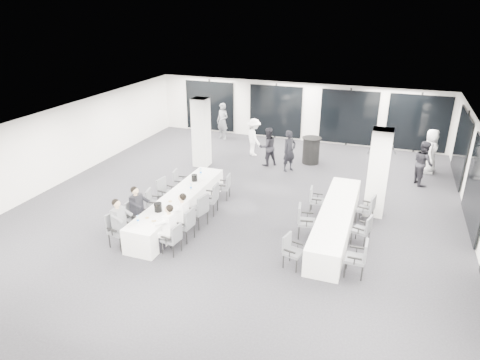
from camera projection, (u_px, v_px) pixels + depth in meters
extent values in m
cube|color=black|center=(239.00, 207.00, 14.19)|extent=(14.00, 16.00, 0.02)
cube|color=silver|center=(239.00, 125.00, 13.10)|extent=(14.00, 16.00, 0.02)
cube|color=silver|center=(62.00, 145.00, 15.84)|extent=(0.02, 16.00, 2.80)
cube|color=silver|center=(296.00, 112.00, 20.60)|extent=(14.00, 0.02, 2.80)
cube|color=silver|center=(65.00, 339.00, 6.69)|extent=(14.00, 0.02, 2.80)
cube|color=black|center=(295.00, 113.00, 20.56)|extent=(13.60, 0.06, 2.50)
cube|color=black|center=(476.00, 187.00, 12.36)|extent=(0.06, 14.00, 2.50)
cube|color=silver|center=(201.00, 133.00, 17.30)|extent=(0.60, 0.60, 2.80)
cube|color=silver|center=(378.00, 173.00, 13.19)|extent=(0.60, 0.60, 2.80)
cube|color=silver|center=(180.00, 206.00, 13.37)|extent=(0.90, 5.00, 0.75)
cube|color=silver|center=(336.00, 221.00, 12.46)|extent=(0.90, 5.00, 0.75)
cylinder|color=black|center=(311.00, 151.00, 17.85)|extent=(0.70, 0.70, 1.10)
cylinder|color=black|center=(312.00, 138.00, 17.64)|extent=(0.80, 0.80, 0.02)
cube|color=#4A4D51|center=(119.00, 231.00, 11.73)|extent=(0.56, 0.58, 0.08)
cube|color=#4A4D51|center=(112.00, 220.00, 11.73)|extent=(0.15, 0.48, 0.48)
cylinder|color=black|center=(120.00, 234.00, 12.09)|extent=(0.04, 0.04, 0.42)
cylinder|color=black|center=(109.00, 241.00, 11.76)|extent=(0.04, 0.04, 0.42)
cylinder|color=black|center=(131.00, 238.00, 11.89)|extent=(0.04, 0.04, 0.42)
cylinder|color=black|center=(120.00, 245.00, 11.56)|extent=(0.04, 0.04, 0.42)
cube|color=black|center=(126.00, 222.00, 11.87)|extent=(0.35, 0.11, 0.04)
cube|color=black|center=(112.00, 230.00, 11.45)|extent=(0.35, 0.11, 0.04)
cube|color=#4A4D51|center=(137.00, 218.00, 12.51)|extent=(0.46, 0.48, 0.08)
cube|color=#4A4D51|center=(130.00, 208.00, 12.47)|extent=(0.06, 0.46, 0.46)
cylinder|color=black|center=(136.00, 221.00, 12.84)|extent=(0.04, 0.04, 0.41)
cylinder|color=black|center=(128.00, 227.00, 12.49)|extent=(0.04, 0.04, 0.41)
cylinder|color=black|center=(148.00, 223.00, 12.71)|extent=(0.04, 0.04, 0.41)
cylinder|color=black|center=(140.00, 229.00, 12.36)|extent=(0.04, 0.04, 0.41)
cube|color=black|center=(141.00, 209.00, 12.66)|extent=(0.34, 0.04, 0.04)
cube|color=black|center=(132.00, 216.00, 12.22)|extent=(0.34, 0.04, 0.04)
cube|color=#4A4D51|center=(155.00, 204.00, 13.42)|extent=(0.52, 0.53, 0.08)
cube|color=#4A4D51|center=(148.00, 196.00, 13.35)|extent=(0.15, 0.43, 0.43)
cylinder|color=black|center=(152.00, 207.00, 13.70)|extent=(0.03, 0.03, 0.39)
cylinder|color=black|center=(148.00, 213.00, 13.36)|extent=(0.03, 0.03, 0.39)
cylinder|color=black|center=(164.00, 208.00, 13.66)|extent=(0.03, 0.03, 0.39)
cylinder|color=black|center=(160.00, 213.00, 13.31)|extent=(0.03, 0.03, 0.39)
cube|color=black|center=(157.00, 196.00, 13.57)|extent=(0.32, 0.10, 0.04)
cube|color=black|center=(153.00, 203.00, 13.14)|extent=(0.32, 0.10, 0.04)
cube|color=#4A4D51|center=(167.00, 194.00, 14.06)|extent=(0.53, 0.55, 0.08)
cube|color=#4A4D51|center=(161.00, 185.00, 14.06)|extent=(0.13, 0.46, 0.46)
cylinder|color=black|center=(167.00, 197.00, 14.41)|extent=(0.04, 0.04, 0.41)
cylinder|color=black|center=(159.00, 201.00, 14.09)|extent=(0.04, 0.04, 0.41)
cylinder|color=black|center=(176.00, 199.00, 14.23)|extent=(0.04, 0.04, 0.41)
cylinder|color=black|center=(169.00, 204.00, 13.91)|extent=(0.04, 0.04, 0.41)
cube|color=black|center=(171.00, 186.00, 14.20)|extent=(0.34, 0.09, 0.04)
cube|color=black|center=(162.00, 192.00, 13.80)|extent=(0.34, 0.09, 0.04)
cube|color=#4A4D51|center=(181.00, 183.00, 14.95)|extent=(0.50, 0.52, 0.08)
cube|color=#4A4D51|center=(175.00, 176.00, 14.89)|extent=(0.13, 0.44, 0.43)
cylinder|color=black|center=(178.00, 187.00, 15.24)|extent=(0.03, 0.03, 0.39)
cylinder|color=black|center=(175.00, 191.00, 14.90)|extent=(0.03, 0.03, 0.39)
cylinder|color=black|center=(188.00, 187.00, 15.18)|extent=(0.03, 0.03, 0.39)
cylinder|color=black|center=(185.00, 192.00, 14.84)|extent=(0.03, 0.03, 0.39)
cube|color=black|center=(183.00, 176.00, 15.10)|extent=(0.32, 0.09, 0.04)
cube|color=black|center=(179.00, 182.00, 14.68)|extent=(0.32, 0.09, 0.04)
cube|color=#4A4D51|center=(171.00, 239.00, 11.43)|extent=(0.48, 0.49, 0.07)
cube|color=#4A4D51|center=(177.00, 233.00, 11.25)|extent=(0.11, 0.43, 0.42)
cylinder|color=black|center=(173.00, 251.00, 11.29)|extent=(0.03, 0.03, 0.38)
cylinder|color=black|center=(181.00, 245.00, 11.59)|extent=(0.03, 0.03, 0.38)
cylinder|color=black|center=(162.00, 248.00, 11.45)|extent=(0.03, 0.03, 0.38)
cylinder|color=black|center=(170.00, 242.00, 11.75)|extent=(0.03, 0.03, 0.38)
cube|color=black|center=(166.00, 238.00, 11.18)|extent=(0.31, 0.08, 0.04)
cube|color=black|center=(176.00, 230.00, 11.56)|extent=(0.31, 0.08, 0.04)
cube|color=#4A4D51|center=(184.00, 225.00, 12.07)|extent=(0.52, 0.54, 0.08)
cube|color=#4A4D51|center=(190.00, 218.00, 11.87)|extent=(0.11, 0.48, 0.47)
cylinder|color=black|center=(187.00, 238.00, 11.91)|extent=(0.04, 0.04, 0.42)
cylinder|color=black|center=(194.00, 231.00, 12.25)|extent=(0.04, 0.04, 0.42)
cylinder|color=black|center=(174.00, 234.00, 12.08)|extent=(0.04, 0.04, 0.42)
cylinder|color=black|center=(182.00, 228.00, 12.42)|extent=(0.04, 0.04, 0.42)
cube|color=black|center=(179.00, 223.00, 11.79)|extent=(0.35, 0.08, 0.04)
cube|color=black|center=(188.00, 216.00, 12.21)|extent=(0.35, 0.08, 0.04)
cube|color=#4A4D51|center=(197.00, 211.00, 12.82)|extent=(0.61, 0.63, 0.09)
cube|color=#4A4D51|center=(203.00, 204.00, 12.58)|extent=(0.18, 0.50, 0.50)
cylinder|color=black|center=(199.00, 224.00, 12.64)|extent=(0.04, 0.04, 0.45)
cylinder|color=black|center=(208.00, 218.00, 12.98)|extent=(0.04, 0.04, 0.45)
cylinder|color=black|center=(187.00, 220.00, 12.86)|extent=(0.04, 0.04, 0.45)
cylinder|color=black|center=(196.00, 214.00, 13.20)|extent=(0.04, 0.04, 0.45)
cube|color=black|center=(191.00, 209.00, 12.53)|extent=(0.37, 0.13, 0.04)
cube|color=black|center=(202.00, 202.00, 12.96)|extent=(0.37, 0.13, 0.04)
cube|color=#4A4D51|center=(209.00, 199.00, 13.59)|extent=(0.53, 0.55, 0.08)
cube|color=#4A4D51|center=(216.00, 192.00, 13.43)|extent=(0.11, 0.49, 0.49)
cylinder|color=black|center=(214.00, 210.00, 13.46)|extent=(0.04, 0.04, 0.43)
cylinder|color=black|center=(218.00, 205.00, 13.83)|extent=(0.04, 0.04, 0.43)
cylinder|color=black|center=(201.00, 209.00, 13.55)|extent=(0.04, 0.04, 0.43)
cylinder|color=black|center=(205.00, 203.00, 13.93)|extent=(0.04, 0.04, 0.43)
cube|color=black|center=(206.00, 198.00, 13.29)|extent=(0.36, 0.08, 0.04)
cube|color=black|center=(211.00, 191.00, 13.76)|extent=(0.36, 0.08, 0.04)
cube|color=#4A4D51|center=(223.00, 187.00, 14.63)|extent=(0.48, 0.50, 0.07)
cube|color=#4A4D51|center=(229.00, 181.00, 14.50)|extent=(0.11, 0.43, 0.43)
cylinder|color=black|center=(227.00, 196.00, 14.52)|extent=(0.03, 0.03, 0.38)
cylinder|color=black|center=(229.00, 192.00, 14.85)|extent=(0.03, 0.03, 0.38)
cylinder|color=black|center=(216.00, 195.00, 14.59)|extent=(0.03, 0.03, 0.38)
cylinder|color=black|center=(219.00, 191.00, 14.93)|extent=(0.03, 0.03, 0.38)
cube|color=black|center=(221.00, 186.00, 14.36)|extent=(0.32, 0.08, 0.04)
cube|color=black|center=(224.00, 180.00, 14.78)|extent=(0.32, 0.08, 0.04)
cube|color=#4A4D51|center=(294.00, 253.00, 10.81)|extent=(0.52, 0.53, 0.07)
cube|color=#4A4D51|center=(287.00, 242.00, 10.82)|extent=(0.15, 0.43, 0.43)
cylinder|color=black|center=(290.00, 255.00, 11.14)|extent=(0.03, 0.03, 0.38)
cylinder|color=black|center=(283.00, 261.00, 10.85)|extent=(0.03, 0.03, 0.38)
cylinder|color=black|center=(303.00, 259.00, 10.95)|extent=(0.03, 0.03, 0.38)
cylinder|color=black|center=(296.00, 266.00, 10.66)|extent=(0.03, 0.03, 0.38)
cube|color=black|center=(298.00, 243.00, 10.93)|extent=(0.32, 0.11, 0.04)
cube|color=black|center=(290.00, 251.00, 10.57)|extent=(0.32, 0.11, 0.04)
cube|color=#4A4D51|center=(307.00, 222.00, 12.21)|extent=(0.55, 0.56, 0.08)
cube|color=#4A4D51|center=(299.00, 213.00, 12.14)|extent=(0.14, 0.48, 0.47)
cylinder|color=black|center=(299.00, 226.00, 12.53)|extent=(0.04, 0.04, 0.42)
cylinder|color=black|center=(299.00, 233.00, 12.15)|extent=(0.04, 0.04, 0.42)
cylinder|color=black|center=(314.00, 227.00, 12.46)|extent=(0.04, 0.04, 0.42)
cylinder|color=black|center=(313.00, 234.00, 12.08)|extent=(0.04, 0.04, 0.42)
cube|color=black|center=(307.00, 213.00, 12.38)|extent=(0.35, 0.10, 0.04)
cube|color=black|center=(307.00, 221.00, 11.91)|extent=(0.35, 0.10, 0.04)
cube|color=#4A4D51|center=(317.00, 201.00, 13.63)|extent=(0.45, 0.47, 0.07)
cube|color=#4A4D51|center=(311.00, 193.00, 13.59)|extent=(0.09, 0.42, 0.42)
cylinder|color=black|center=(311.00, 204.00, 13.92)|extent=(0.03, 0.03, 0.37)
cylinder|color=black|center=(310.00, 209.00, 13.60)|extent=(0.03, 0.03, 0.37)
cylinder|color=black|center=(323.00, 206.00, 13.84)|extent=(0.03, 0.03, 0.37)
cylinder|color=black|center=(322.00, 211.00, 13.51)|extent=(0.03, 0.03, 0.37)
cube|color=black|center=(318.00, 194.00, 13.78)|extent=(0.31, 0.06, 0.04)
cube|color=black|center=(317.00, 200.00, 13.37)|extent=(0.31, 0.06, 0.04)
cube|color=#4A4D51|center=(355.00, 259.00, 10.48)|extent=(0.47, 0.49, 0.08)
cube|color=#4A4D51|center=(366.00, 251.00, 10.30)|extent=(0.07, 0.47, 0.47)
cylinder|color=black|center=(362.00, 274.00, 10.33)|extent=(0.04, 0.04, 0.42)
cylinder|color=black|center=(363.00, 265.00, 10.69)|extent=(0.04, 0.04, 0.42)
cylinder|color=black|center=(345.00, 270.00, 10.46)|extent=(0.04, 0.04, 0.42)
cylinder|color=black|center=(347.00, 261.00, 10.82)|extent=(0.04, 0.04, 0.42)
cube|color=black|center=(355.00, 258.00, 10.19)|extent=(0.35, 0.04, 0.04)
cube|color=black|center=(357.00, 248.00, 10.63)|extent=(0.35, 0.04, 0.04)
cube|color=#4A4D51|center=(361.00, 230.00, 11.87)|extent=(0.53, 0.54, 0.07)
cube|color=#4A4D51|center=(369.00, 224.00, 11.66)|extent=(0.16, 0.43, 0.43)
cylinder|color=black|center=(364.00, 242.00, 11.72)|extent=(0.03, 0.03, 0.38)
cylinder|color=black|center=(369.00, 237.00, 12.00)|extent=(0.03, 0.03, 0.38)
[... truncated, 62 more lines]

